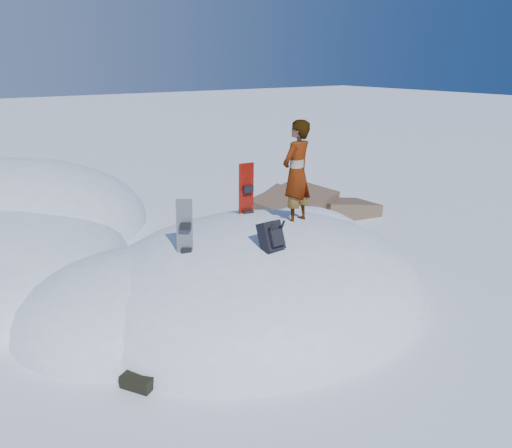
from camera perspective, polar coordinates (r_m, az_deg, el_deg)
ground at (r=9.94m, az=0.15°, el=-8.11°), size 120.00×120.00×0.00m
snow_mound at (r=10.03m, az=-1.45°, el=-7.85°), size 8.00×6.00×3.00m
rock_outcrop at (r=14.25m, az=5.59°, el=0.21°), size 4.68×4.41×1.68m
snowboard_red at (r=10.17m, az=-1.09°, el=2.34°), size 0.33×0.20×1.72m
snowboard_dark at (r=8.51m, az=-8.10°, el=-1.94°), size 0.34×0.33×1.46m
backpack at (r=8.33m, az=1.81°, el=-1.43°), size 0.37×0.46×0.59m
gear_pile at (r=7.72m, az=-12.14°, el=-16.02°), size 0.90×0.75×0.24m
person at (r=9.51m, az=4.66°, el=5.84°), size 0.84×0.68×2.00m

